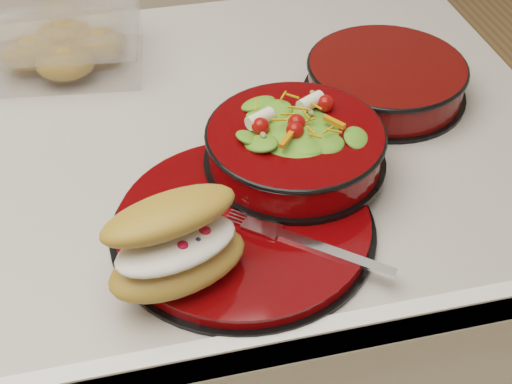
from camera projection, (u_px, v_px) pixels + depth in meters
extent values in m
cube|color=white|center=(146.00, 350.00, 1.28)|extent=(1.16, 0.66, 0.86)
cube|color=beige|center=(112.00, 154.00, 0.98)|extent=(1.24, 0.74, 0.04)
cube|color=white|center=(140.00, 373.00, 0.71)|extent=(1.24, 0.02, 0.05)
cylinder|color=black|center=(243.00, 229.00, 0.83)|extent=(0.31, 0.31, 0.01)
cylinder|color=#5A0303|center=(243.00, 223.00, 0.83)|extent=(0.30, 0.30, 0.01)
torus|color=black|center=(253.00, 225.00, 0.82)|extent=(0.17, 0.17, 0.01)
cylinder|color=black|center=(294.00, 161.00, 0.90)|extent=(0.23, 0.23, 0.01)
cylinder|color=#5A0303|center=(295.00, 145.00, 0.88)|extent=(0.22, 0.22, 0.04)
torus|color=black|center=(296.00, 134.00, 0.87)|extent=(0.22, 0.22, 0.01)
ellipsoid|color=#497F23|center=(296.00, 136.00, 0.87)|extent=(0.18, 0.18, 0.07)
sphere|color=#B30A07|center=(333.00, 103.00, 0.85)|extent=(0.02, 0.02, 0.02)
sphere|color=#B30A07|center=(287.00, 87.00, 0.88)|extent=(0.02, 0.02, 0.02)
sphere|color=#B30A07|center=(260.00, 113.00, 0.84)|extent=(0.02, 0.02, 0.02)
sphere|color=#B30A07|center=(308.00, 130.00, 0.81)|extent=(0.02, 0.02, 0.02)
cylinder|color=silver|center=(312.00, 87.00, 0.88)|extent=(0.03, 0.04, 0.02)
cylinder|color=silver|center=(260.00, 103.00, 0.85)|extent=(0.04, 0.03, 0.02)
cube|color=orange|center=(287.00, 124.00, 0.82)|extent=(0.03, 0.03, 0.01)
cube|color=orange|center=(336.00, 107.00, 0.84)|extent=(0.03, 0.02, 0.01)
ellipsoid|color=#AB7B34|center=(178.00, 263.00, 0.74)|extent=(0.17, 0.12, 0.04)
ellipsoid|color=white|center=(176.00, 245.00, 0.73)|extent=(0.15, 0.10, 0.02)
ellipsoid|color=#AB7B34|center=(172.00, 215.00, 0.72)|extent=(0.16, 0.11, 0.04)
sphere|color=red|center=(152.00, 245.00, 0.72)|extent=(0.02, 0.02, 0.02)
sphere|color=red|center=(183.00, 248.00, 0.71)|extent=(0.02, 0.02, 0.02)
sphere|color=red|center=(205.00, 233.00, 0.73)|extent=(0.02, 0.02, 0.02)
sphere|color=#191947|center=(166.00, 238.00, 0.72)|extent=(0.01, 0.01, 0.01)
sphere|color=#191947|center=(188.00, 238.00, 0.73)|extent=(0.01, 0.01, 0.01)
sphere|color=#191947|center=(176.00, 244.00, 0.72)|extent=(0.01, 0.01, 0.01)
sphere|color=#191947|center=(198.00, 242.00, 0.72)|extent=(0.01, 0.01, 0.01)
cube|color=silver|center=(334.00, 252.00, 0.78)|extent=(0.12, 0.10, 0.00)
cube|color=silver|center=(262.00, 226.00, 0.81)|extent=(0.05, 0.05, 0.00)
cube|color=white|center=(65.00, 51.00, 1.09)|extent=(0.25, 0.20, 0.05)
cube|color=white|center=(59.00, 23.00, 1.06)|extent=(0.25, 0.20, 0.04)
ellipsoid|color=#AB7B34|center=(30.00, 53.00, 1.08)|extent=(0.09, 0.07, 0.04)
ellipsoid|color=#AB7B34|center=(99.00, 45.00, 1.10)|extent=(0.09, 0.07, 0.04)
ellipsoid|color=#AB7B34|center=(64.00, 35.00, 1.12)|extent=(0.09, 0.07, 0.04)
ellipsoid|color=#AB7B34|center=(66.00, 63.00, 1.06)|extent=(0.09, 0.07, 0.04)
cylinder|color=black|center=(384.00, 93.00, 1.05)|extent=(0.24, 0.24, 0.01)
cylinder|color=#4F0705|center=(386.00, 78.00, 1.03)|extent=(0.22, 0.22, 0.05)
torus|color=black|center=(387.00, 66.00, 1.01)|extent=(0.23, 0.23, 0.01)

